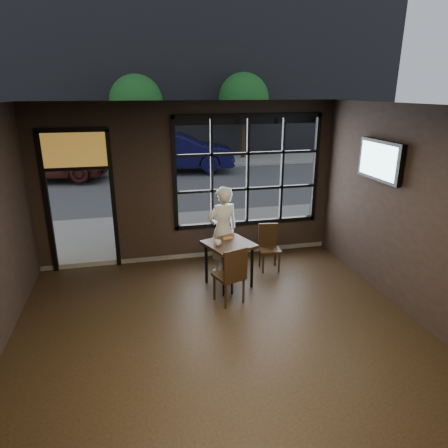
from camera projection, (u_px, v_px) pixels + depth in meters
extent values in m
cube|color=black|center=(232.00, 361.00, 5.25)|extent=(6.00, 7.00, 0.02)
cube|color=black|center=(234.00, 107.00, 4.22)|extent=(6.00, 7.00, 0.02)
cube|color=black|center=(448.00, 229.00, 5.38)|extent=(0.04, 7.00, 3.20)
cube|color=black|center=(248.00, 171.00, 8.16)|extent=(3.06, 0.12, 2.28)
cube|color=orange|center=(75.00, 150.00, 7.28)|extent=(1.20, 0.06, 0.70)
cube|color=#545456|center=(147.00, 142.00, 27.41)|extent=(60.00, 41.00, 0.04)
cube|color=#5B5956|center=(140.00, 18.00, 24.08)|extent=(28.00, 12.00, 15.00)
cube|color=black|center=(229.00, 264.00, 7.17)|extent=(0.97, 0.97, 0.83)
cube|color=black|center=(229.00, 274.00, 6.58)|extent=(0.55, 0.55, 1.00)
cube|color=black|center=(270.00, 248.00, 7.79)|extent=(0.43, 0.43, 0.90)
imported|color=silver|center=(223.00, 230.00, 7.56)|extent=(0.71, 0.55, 1.71)
imported|color=silver|center=(218.00, 243.00, 6.91)|extent=(0.12, 0.12, 0.10)
cube|color=black|center=(380.00, 161.00, 6.63)|extent=(0.13, 1.14, 0.67)
imported|color=#0C0B34|center=(176.00, 151.00, 16.91)|extent=(5.05, 2.40, 1.60)
imported|color=#52201B|center=(43.00, 158.00, 15.27)|extent=(5.04, 2.70, 1.63)
cylinder|color=#332114|center=(139.00, 142.00, 18.57)|extent=(0.20, 0.20, 2.18)
sphere|color=#1F5E22|center=(136.00, 102.00, 18.00)|extent=(2.38, 2.38, 2.38)
cylinder|color=#332114|center=(243.00, 137.00, 20.13)|extent=(0.20, 0.20, 2.25)
sphere|color=#23541F|center=(244.00, 99.00, 19.54)|extent=(2.46, 2.46, 2.46)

